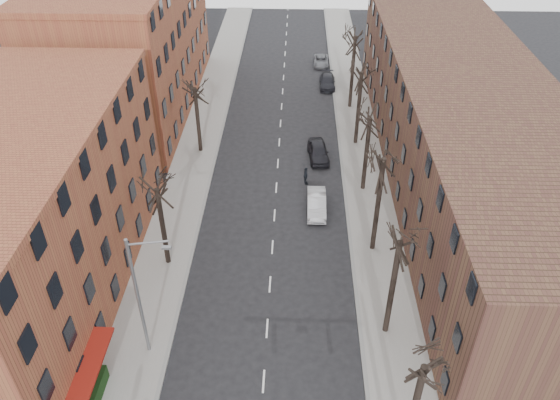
{
  "coord_description": "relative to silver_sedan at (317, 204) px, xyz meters",
  "views": [
    {
      "loc": [
        1.59,
        -11.59,
        27.46
      ],
      "look_at": [
        0.56,
        20.65,
        4.0
      ],
      "focal_mm": 35.0,
      "sensor_mm": 36.0,
      "label": 1
    }
  ],
  "objects": [
    {
      "name": "tree_right_e",
      "position": [
        4.14,
        11.25,
        -0.72
      ],
      "size": [
        5.2,
        5.2,
        10.8
      ],
      "primitive_type": null,
      "color": "black",
      "rests_on": "ground"
    },
    {
      "name": "tree_right_c",
      "position": [
        4.14,
        -4.75,
        -0.72
      ],
      "size": [
        5.2,
        5.2,
        11.6
      ],
      "primitive_type": null,
      "color": "black",
      "rests_on": "ground"
    },
    {
      "name": "sidewalk_left",
      "position": [
        -11.46,
        10.25,
        -0.65
      ],
      "size": [
        4.0,
        90.0,
        0.15
      ],
      "primitive_type": "cube",
      "color": "gray",
      "rests_on": "ground"
    },
    {
      "name": "parked_car_mid",
      "position": [
        1.84,
        24.71,
        -0.07
      ],
      "size": [
        1.89,
        4.48,
        1.29
      ],
      "primitive_type": "imported",
      "rotation": [
        0.0,
        0.0,
        -0.02
      ],
      "color": "black",
      "rests_on": "ground"
    },
    {
      "name": "silver_sedan",
      "position": [
        0.0,
        0.0,
        0.0
      ],
      "size": [
        1.54,
        4.38,
        1.44
      ],
      "primitive_type": "imported",
      "rotation": [
        0.0,
        0.0,
        -0.0
      ],
      "color": "#ACADB3",
      "rests_on": "ground"
    },
    {
      "name": "parked_car_near",
      "position": [
        0.34,
        8.31,
        0.04
      ],
      "size": [
        2.22,
        4.6,
        1.52
      ],
      "primitive_type": "imported",
      "rotation": [
        0.0,
        0.0,
        0.1
      ],
      "color": "black",
      "rests_on": "ground"
    },
    {
      "name": "pedestrian_crossing",
      "position": [
        -0.87,
        3.96,
        0.12
      ],
      "size": [
        0.6,
        1.05,
        1.69
      ],
      "primitive_type": "imported",
      "rotation": [
        0.0,
        0.0,
        1.77
      ],
      "color": "black",
      "rests_on": "ground"
    },
    {
      "name": "tree_right_f",
      "position": [
        4.14,
        19.25,
        -0.72
      ],
      "size": [
        5.2,
        5.2,
        11.6
      ],
      "primitive_type": null,
      "color": "black",
      "rests_on": "ground"
    },
    {
      "name": "building_left_near",
      "position": [
        -19.46,
        -9.75,
        5.28
      ],
      "size": [
        12.0,
        26.0,
        12.0
      ],
      "primitive_type": "cube",
      "color": "brown",
      "rests_on": "ground"
    },
    {
      "name": "tree_right_b",
      "position": [
        4.14,
        -12.75,
        -0.72
      ],
      "size": [
        5.2,
        5.2,
        10.8
      ],
      "primitive_type": null,
      "color": "black",
      "rests_on": "ground"
    },
    {
      "name": "streetlight",
      "position": [
        -10.49,
        -14.75,
        4.29
      ],
      "size": [
        2.45,
        0.22,
        9.03
      ],
      "color": "slate",
      "rests_on": "ground"
    },
    {
      "name": "tree_left_a",
      "position": [
        -11.06,
        -6.75,
        -0.72
      ],
      "size": [
        5.2,
        5.2,
        9.5
      ],
      "primitive_type": null,
      "color": "black",
      "rests_on": "ground"
    },
    {
      "name": "tree_right_d",
      "position": [
        4.14,
        3.25,
        -0.72
      ],
      "size": [
        5.2,
        5.2,
        10.0
      ],
      "primitive_type": null,
      "color": "black",
      "rests_on": "ground"
    },
    {
      "name": "tree_left_b",
      "position": [
        -11.06,
        9.25,
        -0.72
      ],
      "size": [
        5.2,
        5.2,
        9.5
      ],
      "primitive_type": null,
      "color": "black",
      "rests_on": "ground"
    },
    {
      "name": "building_left_far",
      "position": [
        -19.46,
        19.25,
        6.28
      ],
      "size": [
        12.0,
        28.0,
        14.0
      ],
      "primitive_type": "cube",
      "color": "brown",
      "rests_on": "ground"
    },
    {
      "name": "building_right",
      "position": [
        12.54,
        5.25,
        4.28
      ],
      "size": [
        12.0,
        50.0,
        10.0
      ],
      "primitive_type": "cube",
      "color": "#503525",
      "rests_on": "ground"
    },
    {
      "name": "sidewalk_right",
      "position": [
        4.54,
        10.25,
        -0.65
      ],
      "size": [
        4.0,
        90.0,
        0.15
      ],
      "primitive_type": "cube",
      "color": "gray",
      "rests_on": "ground"
    },
    {
      "name": "parked_car_far",
      "position": [
        1.29,
        31.43,
        -0.16
      ],
      "size": [
        1.96,
        4.07,
        1.12
      ],
      "primitive_type": "imported",
      "rotation": [
        0.0,
        0.0,
        -0.03
      ],
      "color": "slate",
      "rests_on": "ground"
    }
  ]
}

